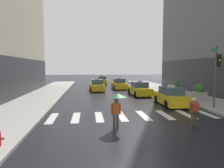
# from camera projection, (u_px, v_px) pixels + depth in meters

# --- Properties ---
(ground_plane) EXTENTS (160.00, 160.00, 0.00)m
(ground_plane) POSITION_uv_depth(u_px,v_px,m) (145.00, 129.00, 10.45)
(ground_plane) COLOR black
(crosswalk_markings) EXTENTS (11.30, 2.80, 0.01)m
(crosswalk_markings) POSITION_uv_depth(u_px,v_px,m) (133.00, 116.00, 13.41)
(crosswalk_markings) COLOR silver
(crosswalk_markings) RESTS_ON ground
(traffic_light_pole) EXTENTS (0.44, 0.84, 4.80)m
(traffic_light_pole) POSITION_uv_depth(u_px,v_px,m) (217.00, 68.00, 15.11)
(traffic_light_pole) COLOR #47474C
(traffic_light_pole) RESTS_ON curb_right
(taxi_lead) EXTENTS (2.05, 4.60, 1.80)m
(taxi_lead) POSITION_uv_depth(u_px,v_px,m) (171.00, 97.00, 17.26)
(taxi_lead) COLOR yellow
(taxi_lead) RESTS_ON ground
(taxi_second) EXTENTS (2.08, 4.61, 1.80)m
(taxi_second) POSITION_uv_depth(u_px,v_px,m) (139.00, 89.00, 23.29)
(taxi_second) COLOR yellow
(taxi_second) RESTS_ON ground
(taxi_third) EXTENTS (2.11, 4.62, 1.80)m
(taxi_third) POSITION_uv_depth(u_px,v_px,m) (97.00, 86.00, 27.79)
(taxi_third) COLOR yellow
(taxi_third) RESTS_ON ground
(taxi_fourth) EXTENTS (1.97, 4.56, 1.80)m
(taxi_fourth) POSITION_uv_depth(u_px,v_px,m) (119.00, 84.00, 30.17)
(taxi_fourth) COLOR gold
(taxi_fourth) RESTS_ON ground
(taxi_fifth) EXTENTS (2.08, 4.61, 1.80)m
(taxi_fifth) POSITION_uv_depth(u_px,v_px,m) (102.00, 81.00, 38.35)
(taxi_fifth) COLOR yellow
(taxi_fifth) RESTS_ON ground
(pedestrian_with_umbrella) EXTENTS (0.96, 0.96, 1.94)m
(pedestrian_with_umbrella) POSITION_uv_depth(u_px,v_px,m) (117.00, 101.00, 10.48)
(pedestrian_with_umbrella) COLOR #473D33
(pedestrian_with_umbrella) RESTS_ON ground
(pedestrian_with_backpack) EXTENTS (0.55, 0.43, 1.65)m
(pedestrian_with_backpack) POSITION_uv_depth(u_px,v_px,m) (194.00, 110.00, 10.88)
(pedestrian_with_backpack) COLOR #473D33
(pedestrian_with_backpack) RESTS_ON ground
(planter_near_corner) EXTENTS (1.10, 1.10, 1.60)m
(planter_near_corner) POSITION_uv_depth(u_px,v_px,m) (199.00, 92.00, 19.09)
(planter_near_corner) COLOR #A8A399
(planter_near_corner) RESTS_ON curb_right
(planter_mid_block) EXTENTS (1.10, 1.10, 1.60)m
(planter_mid_block) POSITION_uv_depth(u_px,v_px,m) (175.00, 88.00, 23.14)
(planter_mid_block) COLOR #A8A399
(planter_mid_block) RESTS_ON curb_right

